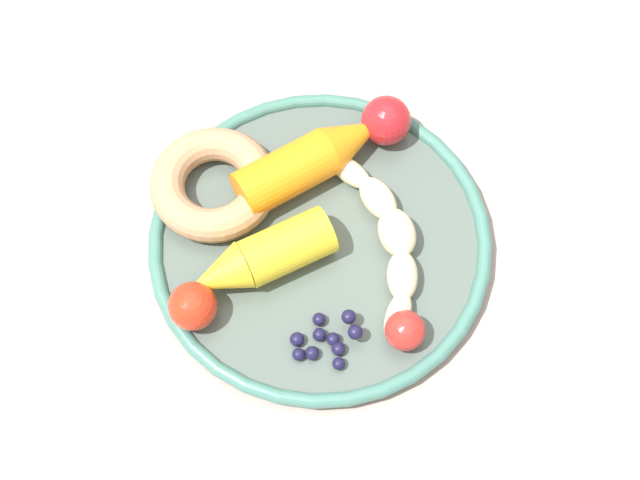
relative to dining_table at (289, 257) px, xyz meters
The scene contains 11 objects.
ground_plane 0.68m from the dining_table, ahead, with size 6.00×6.00×0.00m, color #373836.
dining_table is the anchor object (origin of this frame).
plate 0.11m from the dining_table, 101.26° to the right, with size 0.28×0.28×0.02m.
banana 0.15m from the dining_table, 75.91° to the right, with size 0.12×0.14×0.03m.
carrot_orange 0.13m from the dining_table, ahead, with size 0.14×0.09×0.04m.
carrot_yellow 0.14m from the dining_table, 162.52° to the right, with size 0.13×0.09×0.04m.
donut 0.13m from the dining_table, 113.22° to the left, with size 0.11×0.11×0.03m, color tan.
blueberry_pile 0.17m from the dining_table, 127.97° to the right, with size 0.06×0.05×0.02m.
tomato_near 0.17m from the dining_table, 14.45° to the right, with size 0.04×0.04×0.04m, color red.
tomato_mid 0.19m from the dining_table, 104.82° to the right, with size 0.03×0.03×0.03m, color red.
tomato_far 0.17m from the dining_table, behind, with size 0.04×0.04×0.04m, color red.
Camera 1 is at (-0.27, -0.23, 1.49)m, focal length 53.11 mm.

